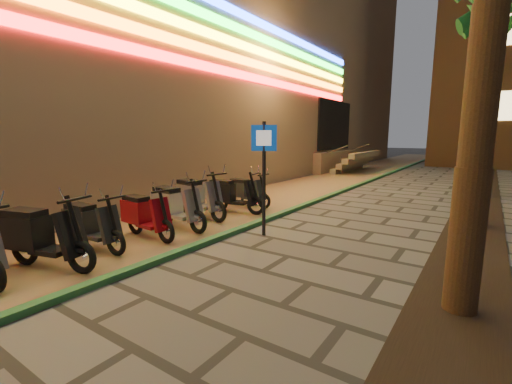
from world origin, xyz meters
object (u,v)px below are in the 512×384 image
Objects in this scene: scooter_5 at (143,215)px; scooter_7 at (196,197)px; scooter_3 at (39,236)px; scooter_9 at (245,191)px; scooter_6 at (174,206)px; scooter_4 at (89,225)px; scooter_8 at (230,194)px; pedestrian_sign at (264,163)px.

scooter_5 is 1.99m from scooter_7.
scooter_3 reaches higher than scooter_9.
scooter_6 is at bearing 74.81° from scooter_3.
scooter_4 is at bearing -80.52° from scooter_7.
scooter_4 is (-0.23, 1.00, -0.06)m from scooter_3.
scooter_5 is at bearing 76.10° from scooter_4.
scooter_6 is 1.15× the size of scooter_9.
scooter_6 is (-0.05, 3.01, -0.01)m from scooter_3.
scooter_5 is 0.92× the size of scooter_6.
scooter_6 is at bearing -102.56° from scooter_8.
pedestrian_sign reaches higher than scooter_6.
pedestrian_sign is 2.47m from scooter_6.
scooter_6 is at bearing -67.06° from scooter_7.
scooter_6 is at bearing -84.46° from scooter_9.
scooter_3 is 1.02× the size of scooter_6.
scooter_5 is at bearing 74.81° from scooter_3.
scooter_8 is at bearing 92.84° from scooter_6.
scooter_7 is (-0.12, 3.08, 0.07)m from scooter_4.
scooter_3 reaches higher than scooter_5.
pedestrian_sign is 4.37m from scooter_3.
scooter_7 is (-0.31, 1.96, 0.06)m from scooter_5.
scooter_3 is 1.12× the size of scooter_4.
scooter_6 is 0.96× the size of scooter_7.
pedestrian_sign reaches higher than scooter_3.
pedestrian_sign is 2.66m from scooter_7.
pedestrian_sign is 1.53× the size of scooter_5.
scooter_3 is 5.08m from scooter_8.
scooter_5 is 1.06× the size of scooter_9.
scooter_9 is at bearing 96.71° from scooter_6.
pedestrian_sign is 1.35× the size of scooter_7.
scooter_4 is at bearing -155.13° from pedestrian_sign.
scooter_3 is 1.11× the size of scooter_5.
scooter_3 is at bearing -100.87° from scooter_8.
pedestrian_sign is at bearing -1.59° from scooter_7.
scooter_6 reaches higher than scooter_8.
scooter_3 is 4.09m from scooter_7.
scooter_3 reaches higher than scooter_6.
scooter_5 is at bearing -167.75° from pedestrian_sign.
scooter_4 is 2.03m from scooter_6.
scooter_4 is at bearing 86.80° from scooter_3.
scooter_4 is at bearing -87.27° from scooter_9.
scooter_9 is at bearing 85.12° from scooter_4.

